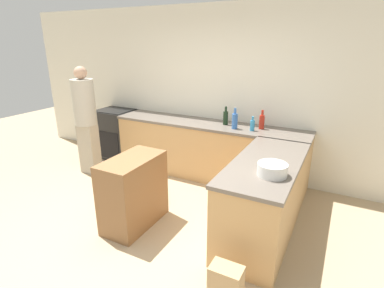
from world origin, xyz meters
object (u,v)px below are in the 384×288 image
hot_sauce_bottle (262,121)px  dish_soap_bottle (252,125)px  range_oven (116,134)px  paper_bag (226,286)px  person_by_range (86,118)px  island_table (134,192)px  water_bottle_blue (235,121)px  wine_bottle_dark (226,117)px  mixing_bowl (272,169)px

hot_sauce_bottle → dish_soap_bottle: hot_sauce_bottle is taller
range_oven → paper_bag: range_oven is taller
range_oven → person_by_range: person_by_range is taller
island_table → dish_soap_bottle: size_ratio=4.09×
range_oven → dish_soap_bottle: dish_soap_bottle is taller
range_oven → island_table: (1.74, -1.69, -0.03)m
paper_bag → dish_soap_bottle: bearing=102.6°
range_oven → dish_soap_bottle: bearing=-2.2°
dish_soap_bottle → water_bottle_blue: bearing=-177.0°
hot_sauce_bottle → paper_bag: (0.40, -2.36, -0.83)m
wine_bottle_dark → hot_sauce_bottle: (0.56, 0.02, -0.00)m
island_table → hot_sauce_bottle: (1.04, 1.74, 0.59)m
water_bottle_blue → person_by_range: (-2.31, -0.69, -0.07)m
water_bottle_blue → wine_bottle_dark: bearing=143.1°
mixing_bowl → water_bottle_blue: bearing=122.7°
dish_soap_bottle → mixing_bowl: bearing=-66.0°
island_table → wine_bottle_dark: 1.89m
mixing_bowl → dish_soap_bottle: 1.53m
paper_bag → island_table: bearing=156.7°
paper_bag → wine_bottle_dark: bearing=112.3°
wine_bottle_dark → dish_soap_bottle: size_ratio=1.34×
wine_bottle_dark → dish_soap_bottle: (0.47, -0.14, -0.03)m
island_table → paper_bag: size_ratio=2.24×
island_table → person_by_range: 1.93m
mixing_bowl → dish_soap_bottle: dish_soap_bottle is taller
range_oven → mixing_bowl: bearing=-24.4°
range_oven → island_table: range_oven is taller
mixing_bowl → water_bottle_blue: water_bottle_blue is taller
range_oven → dish_soap_bottle: 2.73m
water_bottle_blue → hot_sauce_bottle: (0.36, 0.17, -0.01)m
range_oven → paper_bag: size_ratio=2.40×
island_table → person_by_range: bearing=151.5°
range_oven → water_bottle_blue: water_bottle_blue is taller
range_oven → hot_sauce_bottle: 2.83m
range_oven → hot_sauce_bottle: bearing=1.2°
water_bottle_blue → paper_bag: water_bottle_blue is taller
water_bottle_blue → hot_sauce_bottle: 0.40m
mixing_bowl → paper_bag: mixing_bowl is taller
mixing_bowl → paper_bag: bearing=-99.1°
water_bottle_blue → person_by_range: 2.41m
range_oven → person_by_range: (0.11, -0.80, 0.51)m
wine_bottle_dark → water_bottle_blue: size_ratio=0.92×
paper_bag → range_oven: bearing=144.0°
wine_bottle_dark → range_oven: bearing=-179.0°
water_bottle_blue → dish_soap_bottle: (0.27, 0.01, -0.04)m
dish_soap_bottle → range_oven: bearing=177.8°
mixing_bowl → person_by_range: size_ratio=0.16×
dish_soap_bottle → person_by_range: bearing=-164.7°
island_table → person_by_range: size_ratio=0.49×
island_table → hot_sauce_bottle: size_ratio=3.06×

